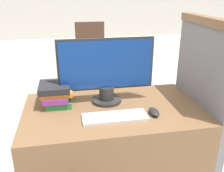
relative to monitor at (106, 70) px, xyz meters
The scene contains 7 objects.
desk 0.60m from the monitor, 77.88° to the right, with size 1.11×0.66×0.73m.
carrel_divider 0.69m from the monitor, 11.34° to the right, with size 0.07×0.63×1.28m.
monitor is the anchor object (origin of this frame).
keyboard 0.32m from the monitor, 87.35° to the right, with size 0.38×0.13×0.02m.
mouse 0.40m from the monitor, 43.04° to the right, with size 0.06×0.11×0.03m.
book_stack 0.36m from the monitor, behind, with size 0.21×0.26×0.14m.
far_chair 2.23m from the monitor, 86.92° to the left, with size 0.44×0.44×0.96m.
Camera 1 is at (-0.26, -1.06, 1.45)m, focal length 40.00 mm.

